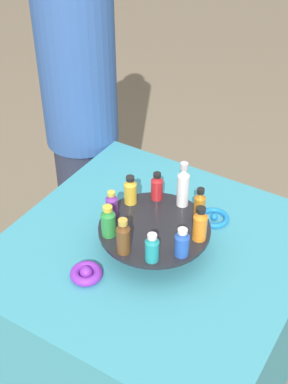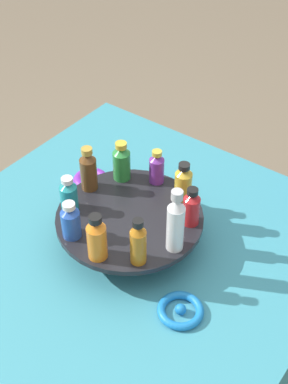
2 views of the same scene
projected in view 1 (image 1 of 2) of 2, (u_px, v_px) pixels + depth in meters
The scene contains 15 objects.
party_table at pixel (153, 325), 1.78m from camera, with size 0.85×0.85×0.72m.
display_stand at pixel (154, 232), 1.53m from camera, with size 0.32×0.32×0.08m.
bottle_brown at pixel (123, 237), 1.41m from camera, with size 0.04×0.04×0.11m.
bottle_teal at pixel (152, 248), 1.39m from camera, with size 0.04×0.04×0.09m.
bottle_blue at pixel (182, 243), 1.41m from camera, with size 0.04×0.04×0.09m.
bottle_orange at pixel (200, 225), 1.45m from camera, with size 0.04×0.04×0.11m.
bottle_amber at pixel (200, 206), 1.51m from camera, with size 0.03×0.03×0.11m.
bottle_clear at pixel (183, 186), 1.56m from camera, with size 0.04×0.04×0.15m.
bottle_red at pixel (157, 187), 1.60m from camera, with size 0.04×0.04×0.09m.
bottle_gold at pixel (130, 191), 1.58m from camera, with size 0.04×0.04×0.09m.
bottle_purple at pixel (112, 205), 1.53m from camera, with size 0.03×0.03×0.09m.
bottle_green at pixel (108, 222), 1.47m from camera, with size 0.04×0.04×0.10m.
ribbon_bow_blue at pixel (214, 218), 1.66m from camera, with size 0.09×0.09×0.02m.
ribbon_bow_purple at pixel (86, 273), 1.46m from camera, with size 0.09×0.09×0.04m.
person_figure at pixel (80, 107), 2.01m from camera, with size 0.28×0.28×1.64m.
Camera 1 is at (0.57, -0.99, 1.80)m, focal length 50.00 mm.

